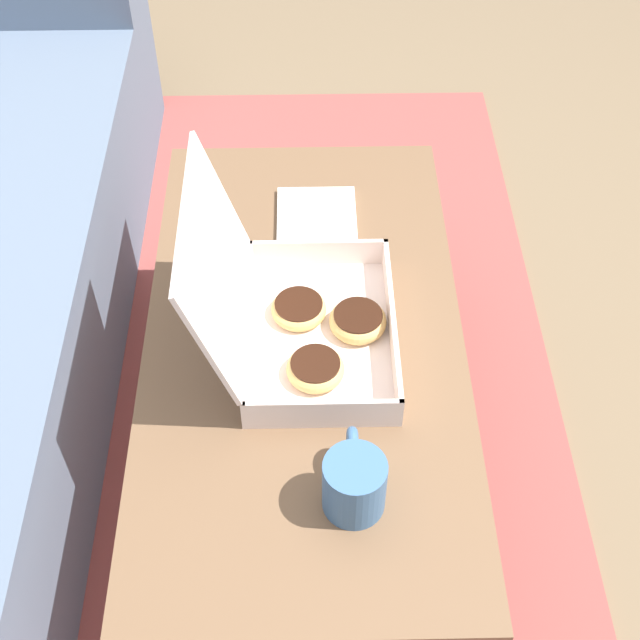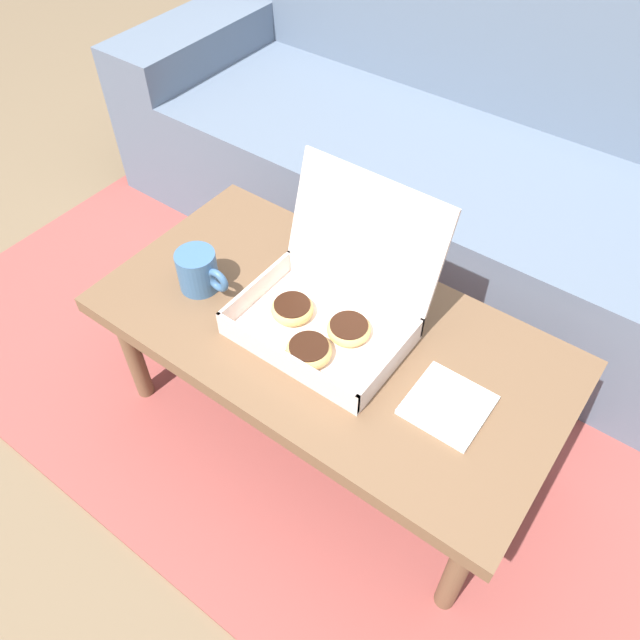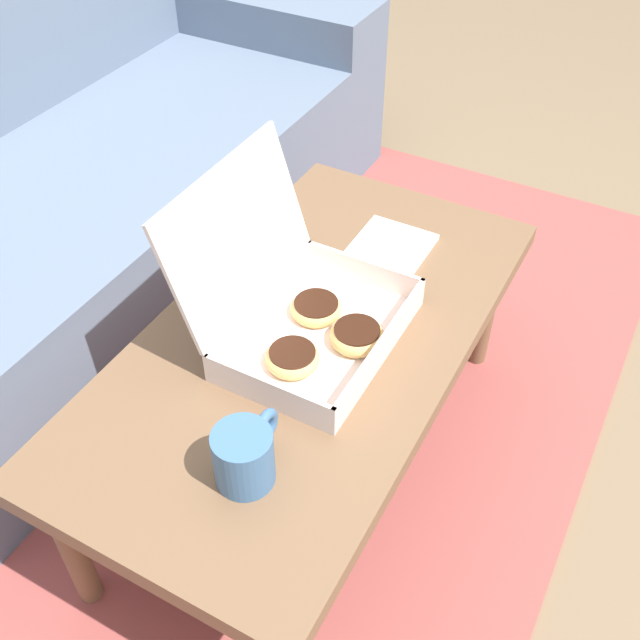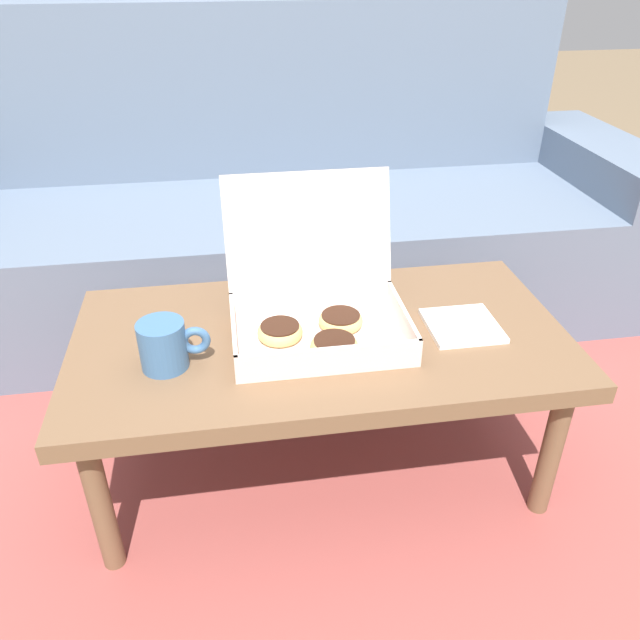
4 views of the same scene
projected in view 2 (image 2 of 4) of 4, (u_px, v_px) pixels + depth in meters
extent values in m
plane|color=#756047|center=(339.00, 412.00, 1.68)|extent=(12.00, 12.00, 0.00)
cube|color=#994742|center=(398.00, 342.00, 1.83)|extent=(2.54, 1.78, 0.01)
cube|color=slate|center=(465.00, 228.00, 1.88)|extent=(1.94, 0.60, 0.40)
cube|color=slate|center=(542.00, 90.00, 1.89)|extent=(1.94, 0.20, 0.94)
cube|color=slate|center=(217.00, 88.00, 2.31)|extent=(0.24, 0.80, 0.53)
cube|color=brown|center=(329.00, 335.00, 1.37)|extent=(1.04, 0.54, 0.04)
cylinder|color=brown|center=(133.00, 353.00, 1.59)|extent=(0.04, 0.04, 0.35)
cylinder|color=brown|center=(456.00, 571.00, 1.22)|extent=(0.04, 0.04, 0.35)
cylinder|color=brown|center=(242.00, 262.00, 1.81)|extent=(0.04, 0.04, 0.35)
cylinder|color=brown|center=(542.00, 423.00, 1.45)|extent=(0.04, 0.04, 0.35)
cube|color=silver|center=(320.00, 334.00, 1.34)|extent=(0.36, 0.25, 0.01)
cube|color=silver|center=(285.00, 361.00, 1.25)|extent=(0.36, 0.01, 0.05)
cube|color=silver|center=(352.00, 292.00, 1.38)|extent=(0.36, 0.01, 0.05)
cube|color=silver|center=(256.00, 290.00, 1.39)|extent=(0.01, 0.25, 0.05)
cube|color=silver|center=(391.00, 364.00, 1.25)|extent=(0.01, 0.25, 0.05)
cube|color=silver|center=(366.00, 232.00, 1.30)|extent=(0.36, 0.08, 0.24)
torus|color=#E0B266|center=(349.00, 329.00, 1.33)|extent=(0.09, 0.09, 0.03)
cylinder|color=black|center=(349.00, 326.00, 1.32)|extent=(0.08, 0.08, 0.01)
torus|color=#E0B266|center=(292.00, 309.00, 1.36)|extent=(0.09, 0.09, 0.03)
cylinder|color=black|center=(292.00, 306.00, 1.36)|extent=(0.08, 0.08, 0.01)
torus|color=#E0B266|center=(309.00, 351.00, 1.28)|extent=(0.10, 0.10, 0.03)
cylinder|color=black|center=(309.00, 348.00, 1.28)|extent=(0.08, 0.08, 0.01)
cylinder|color=#3D6693|center=(198.00, 271.00, 1.41)|extent=(0.09, 0.09, 0.10)
torus|color=#3D6693|center=(217.00, 280.00, 1.38)|extent=(0.06, 0.02, 0.06)
cube|color=white|center=(448.00, 405.00, 1.22)|extent=(0.15, 0.15, 0.01)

